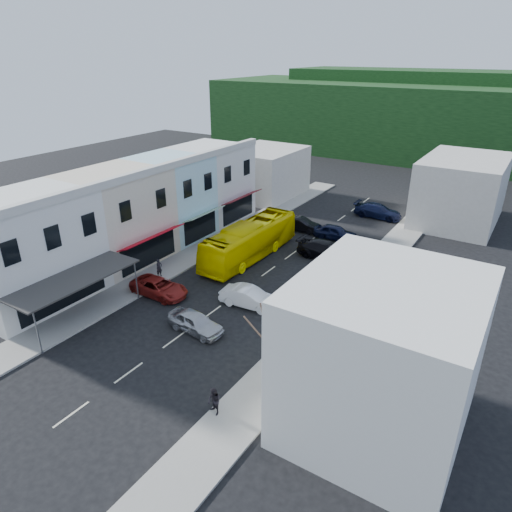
# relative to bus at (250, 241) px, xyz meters

# --- Properties ---
(ground) EXTENTS (120.00, 120.00, 0.00)m
(ground) POSITION_rel_bus_xyz_m (2.94, -9.61, -1.55)
(ground) COLOR black
(ground) RESTS_ON ground
(sidewalk_left) EXTENTS (3.00, 52.00, 0.15)m
(sidewalk_left) POSITION_rel_bus_xyz_m (-4.56, 0.39, -1.48)
(sidewalk_left) COLOR gray
(sidewalk_left) RESTS_ON ground
(sidewalk_right) EXTENTS (3.00, 52.00, 0.15)m
(sidewalk_right) POSITION_rel_bus_xyz_m (10.44, 0.39, -1.48)
(sidewalk_right) COLOR gray
(sidewalk_right) RESTS_ON ground
(shopfront_row) EXTENTS (8.25, 30.00, 8.00)m
(shopfront_row) POSITION_rel_bus_xyz_m (-9.55, -4.61, 2.45)
(shopfront_row) COLOR silver
(shopfront_row) RESTS_ON ground
(right_building) EXTENTS (8.00, 9.00, 8.00)m
(right_building) POSITION_rel_bus_xyz_m (16.44, -13.61, 2.45)
(right_building) COLOR silver
(right_building) RESTS_ON ground
(distant_block_left) EXTENTS (8.00, 10.00, 6.00)m
(distant_block_left) POSITION_rel_bus_xyz_m (-9.06, 17.39, 1.45)
(distant_block_left) COLOR #B7B2A8
(distant_block_left) RESTS_ON ground
(distant_block_right) EXTENTS (8.00, 12.00, 7.00)m
(distant_block_right) POSITION_rel_bus_xyz_m (13.94, 20.39, 1.95)
(distant_block_right) COLOR #B7B2A8
(distant_block_right) RESTS_ON ground
(hillside) EXTENTS (80.00, 26.00, 14.00)m
(hillside) POSITION_rel_bus_xyz_m (1.49, 55.48, 5.18)
(hillside) COLOR black
(hillside) RESTS_ON ground
(bus) EXTENTS (2.63, 11.63, 3.10)m
(bus) POSITION_rel_bus_xyz_m (0.00, 0.00, 0.00)
(bus) COLOR #F8E201
(bus) RESTS_ON ground
(car_silver) EXTENTS (4.51, 2.09, 1.40)m
(car_silver) POSITION_rel_bus_xyz_m (3.50, -12.07, -0.85)
(car_silver) COLOR #B8B9BD
(car_silver) RESTS_ON ground
(car_white) EXTENTS (4.57, 2.26, 1.40)m
(car_white) POSITION_rel_bus_xyz_m (4.75, -7.37, -0.85)
(car_white) COLOR white
(car_white) RESTS_ON ground
(car_red) EXTENTS (4.62, 1.95, 1.40)m
(car_red) POSITION_rel_bus_xyz_m (-2.06, -9.68, -0.85)
(car_red) COLOR maroon
(car_red) RESTS_ON ground
(car_black_near) EXTENTS (4.53, 1.92, 1.40)m
(car_black_near) POSITION_rel_bus_xyz_m (6.02, 3.46, -0.85)
(car_black_near) COLOR black
(car_black_near) RESTS_ON ground
(car_navy_mid) EXTENTS (4.50, 2.06, 1.40)m
(car_navy_mid) POSITION_rel_bus_xyz_m (4.82, 8.21, -0.85)
(car_navy_mid) COLOR black
(car_navy_mid) RESTS_ON ground
(car_black_far) EXTENTS (4.44, 1.91, 1.40)m
(car_black_far) POSITION_rel_bus_xyz_m (0.86, 8.49, -0.85)
(car_black_far) COLOR black
(car_black_far) RESTS_ON ground
(car_navy_far) EXTENTS (4.51, 1.86, 1.40)m
(car_navy_far) POSITION_rel_bus_xyz_m (6.26, 16.81, -0.85)
(car_navy_far) COLOR black
(car_navy_far) RESTS_ON ground
(pedestrian_left) EXTENTS (0.49, 0.65, 1.70)m
(pedestrian_left) POSITION_rel_bus_xyz_m (-4.03, -7.56, -0.55)
(pedestrian_left) COLOR black
(pedestrian_left) RESTS_ON sidewalk_left
(pedestrian_right) EXTENTS (0.80, 0.64, 1.70)m
(pedestrian_right) POSITION_rel_bus_xyz_m (9.32, -17.64, -0.55)
(pedestrian_right) COLOR black
(pedestrian_right) RESTS_ON sidewalk_right
(direction_sign) EXTENTS (1.41, 1.91, 3.94)m
(direction_sign) POSITION_rel_bus_xyz_m (9.34, -11.43, 0.42)
(direction_sign) COLOR #0F5525
(direction_sign) RESTS_ON ground
(street_tree) EXTENTS (2.96, 2.96, 6.30)m
(street_tree) POSITION_rel_bus_xyz_m (10.86, -14.71, 1.60)
(street_tree) COLOR #372820
(street_tree) RESTS_ON ground
(traffic_signal) EXTENTS (1.07, 1.32, 5.26)m
(traffic_signal) POSITION_rel_bus_xyz_m (8.74, 21.75, 1.08)
(traffic_signal) COLOR black
(traffic_signal) RESTS_ON ground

